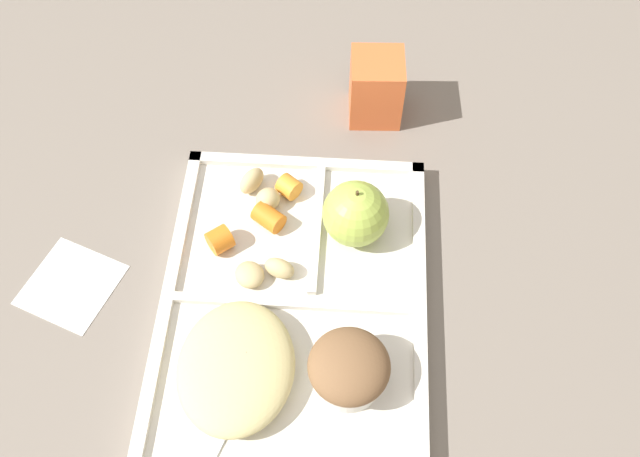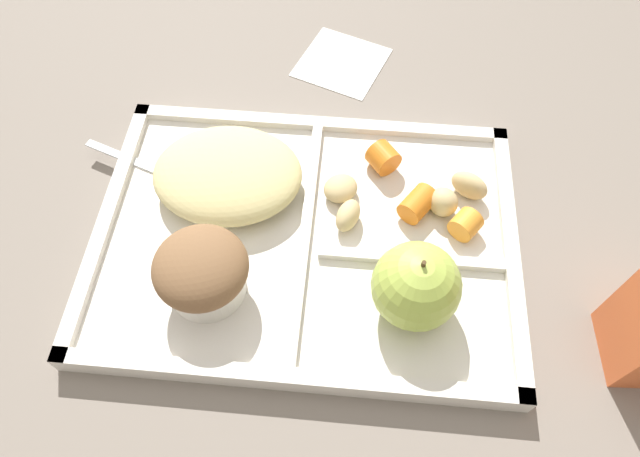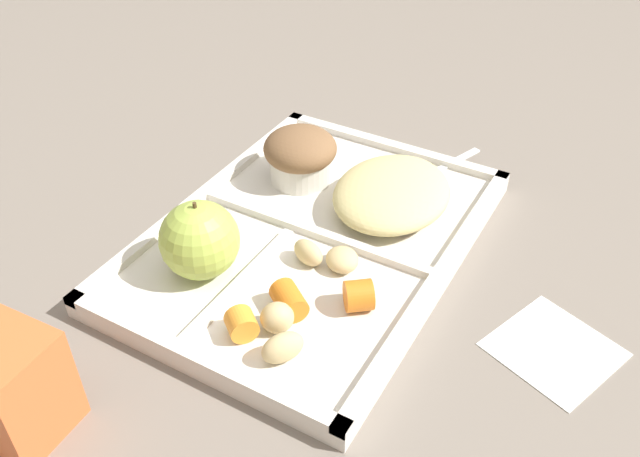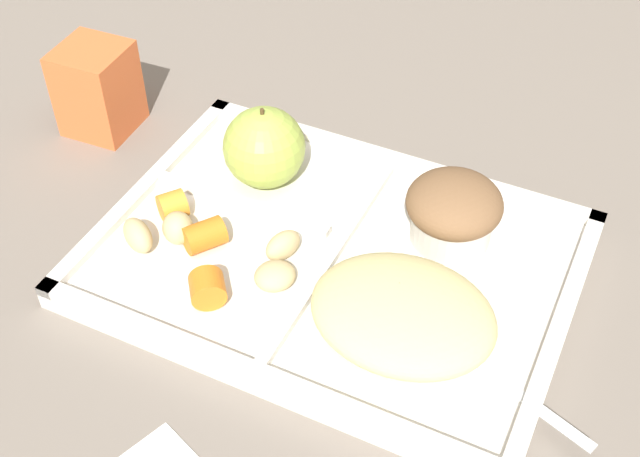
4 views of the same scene
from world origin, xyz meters
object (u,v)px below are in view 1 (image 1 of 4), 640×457
(lunch_tray, at_px, (294,308))
(bran_muffin, at_px, (349,369))
(green_apple, at_px, (356,214))
(milk_carton, at_px, (376,88))
(plastic_fork, at_px, (221,438))

(lunch_tray, distance_m, bran_muffin, 0.11)
(green_apple, xyz_separation_m, bran_muffin, (0.18, -0.00, -0.01))
(green_apple, xyz_separation_m, milk_carton, (-0.19, 0.02, -0.01))
(bran_muffin, bearing_deg, milk_carton, 177.10)
(lunch_tray, height_order, milk_carton, milk_carton)
(plastic_fork, height_order, milk_carton, milk_carton)
(milk_carton, bearing_deg, green_apple, -8.33)
(lunch_tray, height_order, plastic_fork, lunch_tray)
(green_apple, relative_size, milk_carton, 0.88)
(green_apple, bearing_deg, bran_muffin, -0.00)
(plastic_fork, bearing_deg, lunch_tray, 158.69)
(lunch_tray, relative_size, bran_muffin, 4.86)
(green_apple, bearing_deg, milk_carton, 174.50)
(green_apple, height_order, bran_muffin, green_apple)
(lunch_tray, xyz_separation_m, green_apple, (-0.10, 0.06, 0.04))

